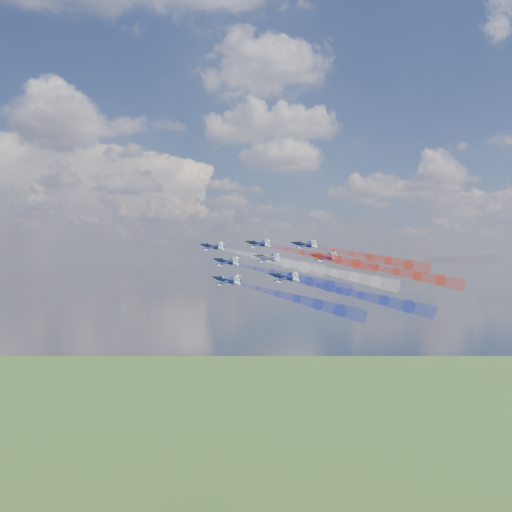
{
  "coord_description": "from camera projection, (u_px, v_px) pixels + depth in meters",
  "views": [
    {
      "loc": [
        -19.69,
        -203.42,
        172.12
      ],
      "look_at": [
        2.51,
        -21.03,
        173.46
      ],
      "focal_mm": 39.23,
      "sensor_mm": 36.0,
      "label": 1
    }
  ],
  "objects": [
    {
      "name": "trail_inner_right",
      "position": [
        319.0,
        256.0,
        179.92
      ],
      "size": [
        31.18,
        30.9,
        11.69
      ],
      "primitive_type": null,
      "rotation": [
        0.18,
        -0.29,
        0.75
      ],
      "color": "red"
    },
    {
      "name": "jet_lead",
      "position": [
        212.0,
        247.0,
        194.01
      ],
      "size": [
        14.87,
        14.9,
        7.53
      ],
      "primitive_type": null,
      "rotation": [
        0.18,
        -0.29,
        0.75
      ],
      "color": "black"
    },
    {
      "name": "trail_outer_right",
      "position": [
        369.0,
        257.0,
        180.18
      ],
      "size": [
        31.18,
        30.9,
        11.69
      ],
      "primitive_type": null,
      "rotation": [
        0.18,
        -0.29,
        0.75
      ],
      "color": "red"
    },
    {
      "name": "jet_inner_left",
      "position": [
        226.0,
        262.0,
        179.46
      ],
      "size": [
        14.87,
        14.9,
        7.53
      ],
      "primitive_type": null,
      "rotation": [
        0.18,
        -0.29,
        0.75
      ],
      "color": "black"
    },
    {
      "name": "trail_rear_left",
      "position": [
        361.0,
        295.0,
        148.57
      ],
      "size": [
        31.18,
        30.9,
        11.69
      ],
      "primitive_type": null,
      "rotation": [
        0.18,
        -0.29,
        0.75
      ],
      "color": "#1727C4"
    },
    {
      "name": "jet_rear_left",
      "position": [
        284.0,
        277.0,
        163.38
      ],
      "size": [
        14.87,
        14.9,
        7.53
      ],
      "primitive_type": null,
      "rotation": [
        0.18,
        -0.29,
        0.75
      ],
      "color": "black"
    },
    {
      "name": "trail_center_third",
      "position": [
        334.0,
        273.0,
        164.67
      ],
      "size": [
        31.18,
        30.9,
        11.69
      ],
      "primitive_type": null,
      "rotation": [
        0.18,
        -0.29,
        0.75
      ],
      "color": "white"
    },
    {
      "name": "trail_inner_left",
      "position": [
        290.0,
        277.0,
        164.64
      ],
      "size": [
        31.18,
        30.9,
        11.69
      ],
      "primitive_type": null,
      "rotation": [
        0.18,
        -0.29,
        0.75
      ],
      "color": "#1727C4"
    },
    {
      "name": "jet_outer_right",
      "position": [
        305.0,
        245.0,
        194.99
      ],
      "size": [
        14.87,
        14.9,
        7.53
      ],
      "primitive_type": null,
      "rotation": [
        0.18,
        -0.29,
        0.75
      ],
      "color": "black"
    },
    {
      "name": "trail_rear_right",
      "position": [
        396.0,
        272.0,
        166.03
      ],
      "size": [
        31.18,
        30.9,
        11.69
      ],
      "primitive_type": null,
      "rotation": [
        0.18,
        -0.29,
        0.75
      ],
      "color": "red"
    },
    {
      "name": "jet_outer_left",
      "position": [
        227.0,
        280.0,
        164.27
      ],
      "size": [
        14.87,
        14.9,
        7.53
      ],
      "primitive_type": null,
      "rotation": [
        0.18,
        -0.29,
        0.75
      ],
      "color": "black"
    },
    {
      "name": "trail_lead",
      "position": [
        270.0,
        259.0,
        179.2
      ],
      "size": [
        31.18,
        30.9,
        11.69
      ],
      "primitive_type": null,
      "rotation": [
        0.18,
        -0.29,
        0.75
      ],
      "color": "white"
    },
    {
      "name": "jet_rear_right",
      "position": [
        324.0,
        257.0,
        180.84
      ],
      "size": [
        14.87,
        14.9,
        7.53
      ],
      "primitive_type": null,
      "rotation": [
        0.18,
        -0.29,
        0.75
      ],
      "color": "black"
    },
    {
      "name": "jet_inner_right",
      "position": [
        258.0,
        244.0,
        194.74
      ],
      "size": [
        14.87,
        14.9,
        7.53
      ],
      "primitive_type": null,
      "rotation": [
        0.18,
        -0.29,
        0.75
      ],
      "color": "black"
    },
    {
      "name": "trail_outer_left",
      "position": [
        297.0,
        299.0,
        149.46
      ],
      "size": [
        31.18,
        30.9,
        11.69
      ],
      "primitive_type": null,
      "rotation": [
        0.18,
        -0.29,
        0.75
      ],
      "color": "#1727C4"
    },
    {
      "name": "jet_center_third",
      "position": [
        267.0,
        258.0,
        179.49
      ],
      "size": [
        14.87,
        14.9,
        7.53
      ],
      "primitive_type": null,
      "rotation": [
        0.18,
        -0.29,
        0.75
      ],
      "color": "black"
    }
  ]
}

